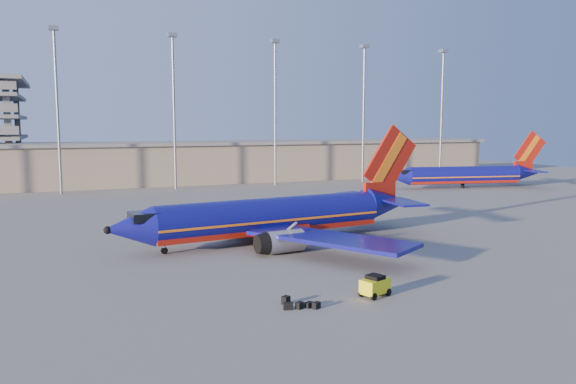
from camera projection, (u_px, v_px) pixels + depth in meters
name	position (u px, v px, depth m)	size (l,w,h in m)	color
ground	(294.00, 229.00, 65.01)	(220.00, 220.00, 0.00)	slate
terminal_building	(234.00, 161.00, 121.62)	(122.00, 16.00, 8.50)	gray
light_mast_row	(226.00, 96.00, 107.13)	(101.60, 1.60, 28.65)	gray
aircraft_main	(278.00, 217.00, 58.08)	(35.64, 34.10, 12.09)	navy
aircraft_second	(467.00, 175.00, 107.28)	(31.91, 13.20, 10.89)	navy
baggage_tug	(375.00, 285.00, 39.62)	(2.45, 1.95, 1.53)	#FAF216
luggage_pile	(298.00, 304.00, 37.25)	(2.46, 2.23, 0.54)	black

